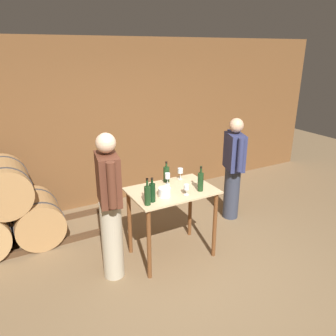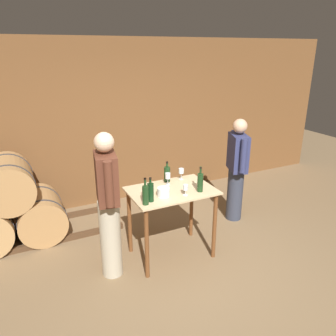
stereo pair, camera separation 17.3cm
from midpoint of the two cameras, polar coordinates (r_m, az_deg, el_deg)
The scene contains 13 objects.
ground_plane at distance 3.99m, azimuth 7.61°, elevation -19.32°, with size 14.00×14.00×0.00m, color brown.
back_wall at distance 5.56m, azimuth -6.65°, elevation 7.82°, with size 8.40×0.05×2.70m.
tasting_table at distance 4.05m, azimuth 1.85°, elevation -6.22°, with size 1.03×0.70×0.91m.
wine_bottle_far_left at distance 3.57m, azimuth -2.57°, elevation -4.64°, with size 0.07×0.07×0.31m.
wine_bottle_left at distance 3.64m, azimuth -1.70°, elevation -4.19°, with size 0.07×0.07×0.28m.
wine_bottle_center at distance 4.18m, azimuth 1.02°, elevation -1.03°, with size 0.08×0.08×0.27m.
wine_bottle_right at distance 3.91m, azimuth 6.90°, elevation -2.43°, with size 0.07×0.07×0.31m.
wine_glass_near_left at distance 4.08m, azimuth 1.18°, elevation -1.45°, with size 0.06×0.06×0.15m.
wine_glass_near_center at distance 3.81m, azimuth 4.43°, elevation -3.47°, with size 0.06×0.06×0.13m.
wine_glass_near_right at distance 4.25m, azimuth 3.49°, elevation -0.58°, with size 0.07×0.07×0.15m.
ice_bucket at distance 3.79m, azimuth 0.52°, elevation -4.21°, with size 0.15×0.15×0.10m.
person_host at distance 3.66m, azimuth -9.03°, elevation -6.22°, with size 0.29×0.58×1.72m.
person_visitor_with_scarf at distance 5.02m, azimuth 12.86°, elevation -0.07°, with size 0.34×0.56×1.58m.
Camera 2 is at (-1.70, -2.57, 2.52)m, focal length 35.00 mm.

